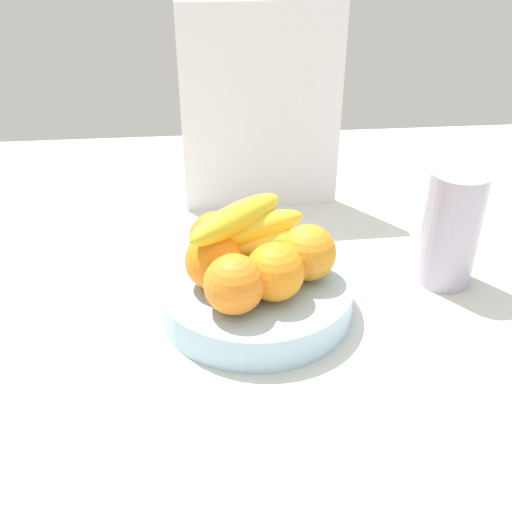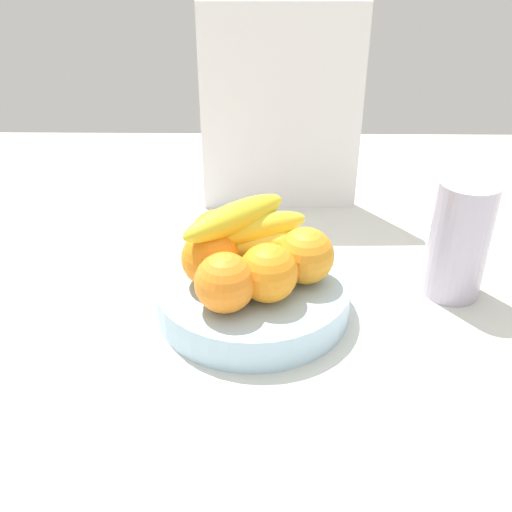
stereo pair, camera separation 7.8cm
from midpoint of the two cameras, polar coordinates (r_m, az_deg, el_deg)
name	(u,v)px [view 2 (the right image)]	position (r cm, az deg, el deg)	size (l,w,h in cm)	color
ground_plane	(266,306)	(87.63, 3.46, -4.89)	(180.00, 140.00, 3.00)	silver
fruit_bowl	(256,296)	(82.88, 2.69, -3.89)	(26.69, 26.69, 4.85)	#A9CBE2
orange_front_left	(271,273)	(76.18, 4.39, -1.73)	(7.73, 7.73, 7.73)	orange
orange_front_right	(309,256)	(80.35, 7.83, -0.06)	(7.73, 7.73, 7.73)	orange
orange_center	(261,238)	(84.03, 3.16, 1.70)	(7.73, 7.73, 7.73)	orange
orange_back_left	(220,237)	(84.11, -0.80, 1.78)	(7.73, 7.73, 7.73)	orange
orange_back_right	(213,258)	(79.05, -1.30, -0.31)	(7.73, 7.73, 7.73)	orange
orange_top_stack	(228,283)	(74.11, 0.33, -2.66)	(7.73, 7.73, 7.73)	orange
banana_bunch	(249,238)	(80.83, 2.07, 1.62)	(18.15, 14.57, 10.60)	yellow
cutting_board	(284,112)	(106.23, 4.82, 13.50)	(28.00, 1.80, 36.00)	white
thermos_tumbler	(462,240)	(89.58, 21.49, 1.38)	(8.27, 8.27, 17.42)	#B7ADC4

